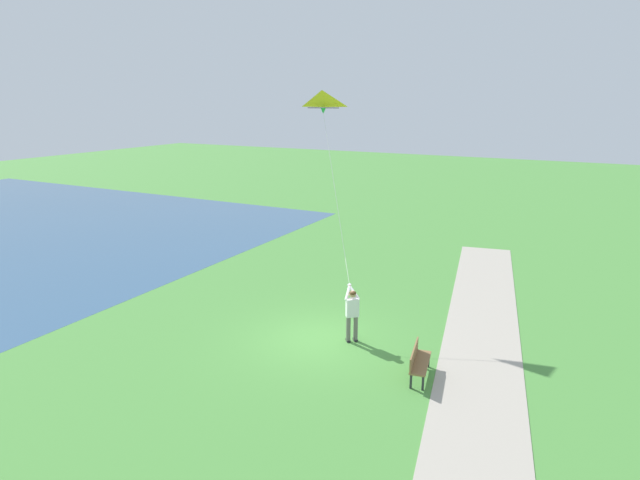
# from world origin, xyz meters

# --- Properties ---
(ground_plane) EXTENTS (120.00, 120.00, 0.00)m
(ground_plane) POSITION_xyz_m (0.00, 0.00, 0.00)
(ground_plane) COLOR #4C8E3D
(walkway_path) EXTENTS (8.08, 31.91, 0.02)m
(walkway_path) POSITION_xyz_m (-5.55, 2.00, 0.01)
(walkway_path) COLOR #ADA393
(walkway_path) RESTS_ON ground
(person_kite_flyer) EXTENTS (0.57, 0.61, 1.83)m
(person_kite_flyer) POSITION_xyz_m (-1.04, -0.42, 1.05)
(person_kite_flyer) COLOR #232328
(person_kite_flyer) RESTS_ON ground
(flying_kite) EXTENTS (3.27, 3.39, 6.11)m
(flying_kite) POSITION_xyz_m (1.78, -3.76, 7.41)
(flying_kite) COLOR yellow
(park_bench_near_walkway) EXTENTS (0.70, 1.55, 0.88)m
(park_bench_near_walkway) POSITION_xyz_m (-3.63, 0.82, 0.51)
(park_bench_near_walkway) COLOR olive
(park_bench_near_walkway) RESTS_ON ground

